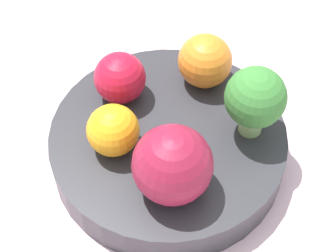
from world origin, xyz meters
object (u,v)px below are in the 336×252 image
(bowl, at_px, (168,145))
(apple_green, at_px, (120,78))
(apple_red, at_px, (171,165))
(orange_back, at_px, (205,61))
(orange_front, at_px, (113,130))
(broccoli, at_px, (255,99))

(bowl, distance_m, apple_green, 0.07)
(apple_red, bearing_deg, orange_back, 161.48)
(orange_front, bearing_deg, apple_red, 45.77)
(apple_red, xyz_separation_m, orange_back, (-0.11, 0.04, -0.01))
(orange_front, height_order, orange_back, orange_back)
(broccoli, height_order, apple_red, broccoli)
(apple_green, xyz_separation_m, orange_front, (0.06, -0.01, -0.00))
(orange_back, bearing_deg, orange_front, -49.23)
(broccoli, bearing_deg, orange_front, -84.62)
(broccoli, relative_size, orange_front, 1.55)
(apple_red, xyz_separation_m, orange_front, (-0.04, -0.04, -0.01))
(orange_front, xyz_separation_m, orange_back, (-0.07, 0.08, 0.00))
(bowl, xyz_separation_m, apple_green, (-0.04, -0.04, 0.04))
(apple_red, relative_size, orange_front, 1.44)
(bowl, distance_m, broccoli, 0.09)
(apple_red, bearing_deg, apple_green, -159.12)
(broccoli, distance_m, apple_green, 0.12)
(bowl, height_order, orange_front, orange_front)
(broccoli, relative_size, apple_green, 1.47)
(apple_green, relative_size, orange_front, 1.05)
(apple_red, bearing_deg, broccoli, 126.92)
(orange_back, bearing_deg, broccoli, 29.20)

